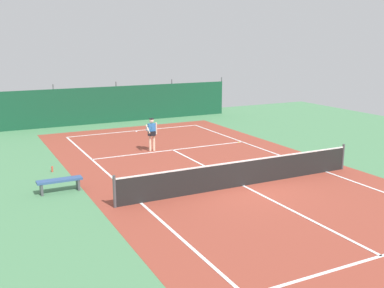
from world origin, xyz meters
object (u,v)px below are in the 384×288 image
tennis_net (244,173)px  courtside_bench (60,182)px  tennis_ball_near_player (239,142)px  parked_car (150,101)px  tennis_player (152,132)px  water_bottle (52,169)px

tennis_net → courtside_bench: (-6.31, 2.41, -0.14)m
tennis_net → courtside_bench: size_ratio=6.33×
tennis_ball_near_player → courtside_bench: (-10.12, -3.87, 0.34)m
courtside_bench → parked_car: bearing=58.3°
tennis_net → parked_car: parked_car is taller
tennis_ball_near_player → parked_car: (-0.34, 12.00, 0.81)m
tennis_net → parked_car: bearing=79.2°
tennis_player → courtside_bench: (-5.31, -4.30, -0.59)m
tennis_player → water_bottle: tennis_player is taller
tennis_ball_near_player → courtside_bench: 10.84m
tennis_net → water_bottle: bearing=139.6°
tennis_player → tennis_ball_near_player: 4.92m
tennis_net → parked_car: (3.48, 18.27, 0.33)m
parked_car → courtside_bench: parked_car is taller
parked_car → tennis_net: bearing=71.5°
parked_car → courtside_bench: size_ratio=2.75×
tennis_net → water_bottle: tennis_net is taller
courtside_bench → water_bottle: size_ratio=6.67×
tennis_net → courtside_bench: tennis_net is taller
tennis_player → tennis_net: bearing=102.2°
tennis_net → tennis_ball_near_player: 7.36m
parked_car → water_bottle: (-9.57, -13.08, -0.72)m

